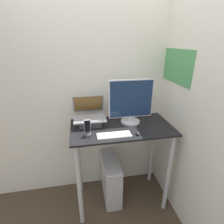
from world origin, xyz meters
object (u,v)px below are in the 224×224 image
Objects in this scene: mouse at (138,133)px; cell_phone at (88,131)px; monitor at (131,104)px; keyboard at (114,135)px; computer_tower at (111,178)px; laptop at (90,117)px.

mouse is 0.50m from cell_phone.
keyboard is (-0.24, -0.27, -0.22)m from monitor.
monitor is 7.71× the size of mouse.
mouse reaches higher than keyboard.
computer_tower is at bearing 38.18° from cell_phone.
mouse is at bearing -5.06° from keyboard.
cell_phone is (-0.49, 0.07, 0.04)m from mouse.
cell_phone is at bearing -155.65° from monitor.
laptop is at bearing 143.76° from mouse.
monitor reaches higher than keyboard.
keyboard is at bearing -10.25° from cell_phone.
laptop reaches higher than cell_phone.
cell_phone is 0.32× the size of computer_tower.
mouse is (-0.01, -0.29, -0.21)m from monitor.
monitor is (0.46, -0.04, 0.15)m from laptop.
keyboard is at bearing -131.87° from monitor.
keyboard is 0.60× the size of computer_tower.
laptop reaches higher than computer_tower.
cell_phone reaches higher than keyboard.
laptop is 0.70× the size of monitor.
computer_tower is (0.01, 0.26, -0.78)m from keyboard.
laptop is 0.39m from keyboard.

